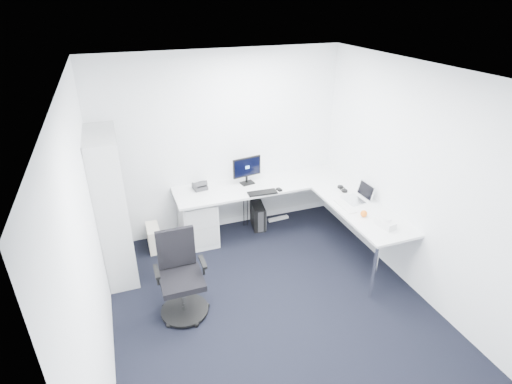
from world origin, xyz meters
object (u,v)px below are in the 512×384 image
object	(u,v)px
l_desk	(273,218)
monitor	(247,170)
bookshelf	(112,207)
laptop	(354,193)
task_chair	(182,278)

from	to	relation	value
l_desk	monitor	xyz separation A→B (m)	(-0.25, 0.45, 0.61)
bookshelf	laptop	world-z (taller)	bookshelf
monitor	task_chair	bearing A→B (deg)	-139.96
l_desk	bookshelf	size ratio (longest dim) A/B	1.41
bookshelf	monitor	bearing A→B (deg)	11.64
l_desk	bookshelf	bearing A→B (deg)	178.68
bookshelf	monitor	world-z (taller)	bookshelf
bookshelf	task_chair	world-z (taller)	bookshelf
l_desk	laptop	xyz separation A→B (m)	(0.94, -0.57, 0.51)
bookshelf	monitor	size ratio (longest dim) A/B	4.31
bookshelf	laptop	distance (m)	3.18
bookshelf	task_chair	bearing A→B (deg)	-60.46
task_chair	laptop	world-z (taller)	laptop
l_desk	task_chair	world-z (taller)	task_chair
laptop	task_chair	bearing A→B (deg)	-170.53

